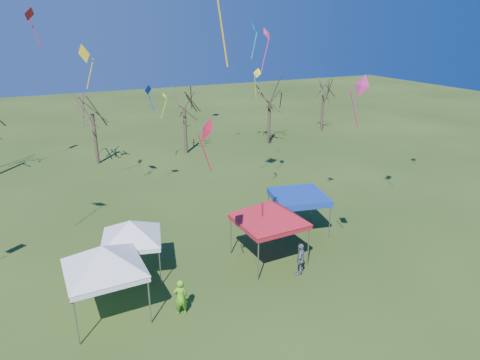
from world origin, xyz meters
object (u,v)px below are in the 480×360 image
object	(u,v)px
tent_red	(269,205)
tree_2	(90,95)
tent_white_mid	(130,224)
tent_white_west	(102,251)
person_grey	(301,259)
person_green	(181,297)
tent_blue	(299,197)
tree_3	(183,91)
tree_4	(270,86)
tree_5	(324,82)

from	to	relation	value
tent_red	tree_2	bearing A→B (deg)	105.04
tent_white_mid	tree_2	bearing A→B (deg)	87.03
tent_white_west	person_grey	distance (m)	9.67
tent_white_mid	person_green	xyz separation A→B (m)	(1.16, -4.10, -1.95)
person_grey	tent_blue	bearing A→B (deg)	-164.88
tree_2	tent_red	bearing A→B (deg)	-74.96
tree_3	tent_red	xyz separation A→B (m)	(-2.57, -21.37, -2.82)
tree_2	person_green	world-z (taller)	tree_2
tent_white_west	tent_blue	xyz separation A→B (m)	(11.89, 3.28, -0.91)
tree_3	tent_white_west	distance (m)	25.19
tree_4	tent_white_west	distance (m)	30.45
tree_4	tent_white_west	xyz separation A→B (m)	(-20.47, -22.36, -2.90)
tree_2	tent_blue	world-z (taller)	tree_2
tree_2	tree_3	xyz separation A→B (m)	(8.40, -0.33, -0.21)
tent_white_west	person_green	bearing A→B (deg)	-25.53
tree_3	tent_red	distance (m)	21.71
tent_blue	person_green	xyz separation A→B (m)	(-9.02, -4.65, -1.39)
tent_white_west	person_grey	world-z (taller)	tent_white_west
tree_3	person_green	world-z (taller)	tree_3
tree_3	tent_white_mid	world-z (taller)	tree_3
tree_3	person_grey	bearing A→B (deg)	-94.41
tree_2	person_green	distance (m)	24.71
tree_2	tree_4	size ratio (longest dim) A/B	1.04
tree_5	person_green	bearing A→B (deg)	-135.20
tent_white_west	tent_red	xyz separation A→B (m)	(8.58, 1.03, 0.10)
tree_2	tent_red	distance (m)	22.68
tent_white_west	tent_blue	size ratio (longest dim) A/B	1.20
tent_white_west	person_green	world-z (taller)	tent_white_west
tree_5	person_green	world-z (taller)	tree_5
tent_white_mid	tree_5	bearing A→B (deg)	38.64
tree_2	person_green	bearing A→B (deg)	-89.72
tree_5	tent_white_west	distance (m)	37.88
tree_2	tree_4	distance (m)	17.73
tree_2	tree_5	distance (m)	26.15
tent_blue	tree_4	bearing A→B (deg)	65.78
tree_2	tent_white_west	xyz separation A→B (m)	(-2.75, -22.73, -3.14)
tent_white_mid	person_green	distance (m)	4.69
tent_red	person_grey	size ratio (longest dim) A/B	2.61
tent_white_mid	tent_blue	world-z (taller)	tent_white_mid
tree_5	tent_white_mid	world-z (taller)	tree_5
tent_white_west	tent_red	distance (m)	8.65
tree_2	tent_white_west	distance (m)	23.11
tent_red	tent_blue	distance (m)	4.13
person_grey	tree_5	bearing A→B (deg)	-171.41
tree_2	tent_red	xyz separation A→B (m)	(5.83, -21.71, -3.03)
tree_2	person_green	xyz separation A→B (m)	(0.12, -24.10, -5.43)
tree_4	tree_5	xyz separation A→B (m)	(8.37, 2.06, -0.33)
tree_5	tent_white_west	size ratio (longest dim) A/B	1.68
tent_white_west	tent_blue	bearing A→B (deg)	15.43
tree_2	tree_4	world-z (taller)	tree_2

